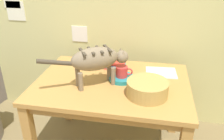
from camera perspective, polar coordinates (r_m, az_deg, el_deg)
name	(u,v)px	position (r m, az deg, el deg)	size (l,w,h in m)	color
wall_rear	(126,2)	(2.33, 3.48, 16.11)	(5.29, 0.11, 2.50)	#D3CE88
dining_table	(112,91)	(1.94, 0.00, -5.09)	(1.22, 0.88, 0.74)	#B58343
cat	(97,60)	(1.76, -3.72, 2.52)	(0.60, 0.40, 0.31)	#7F6D55
saucer_bowl	(122,78)	(1.90, 2.33, -1.98)	(0.20, 0.20, 0.03)	teal
coffee_mug	(122,71)	(1.88, 2.45, -0.37)	(0.14, 0.10, 0.09)	red
magazine	(161,73)	(2.07, 11.84, -0.60)	(0.26, 0.21, 0.01)	silver
book_stack	(115,64)	(2.12, 0.67, 1.58)	(0.21, 0.16, 0.07)	#D44739
wicker_basket	(147,88)	(1.69, 8.59, -4.42)	(0.30, 0.30, 0.11)	tan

